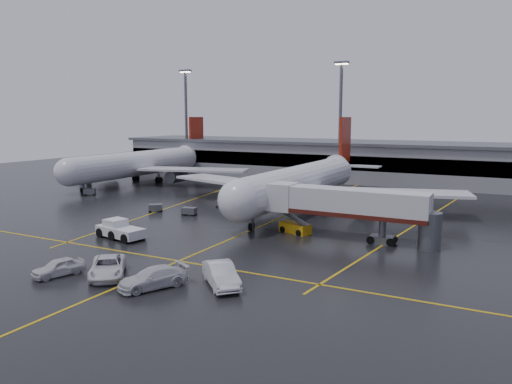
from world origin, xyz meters
The scene contains 22 objects.
ground centered at (0.00, 0.00, 0.00)m, with size 220.00×220.00×0.00m, color black.
apron_line_centre centered at (0.00, 0.00, 0.01)m, with size 0.25×90.00×0.02m, color gold.
apron_line_stop centered at (0.00, -22.00, 0.01)m, with size 60.00×0.25×0.02m, color gold.
apron_line_left centered at (-20.00, 10.00, 0.01)m, with size 0.25×70.00×0.02m, color gold.
apron_line_right centered at (18.00, 10.00, 0.01)m, with size 0.25×70.00×0.02m, color gold.
terminal centered at (0.00, 47.93, 4.32)m, with size 122.00×19.00×8.60m.
light_mast_left centered at (-45.00, 42.00, 14.47)m, with size 3.00×1.20×25.45m.
light_mast_mid centered at (-5.00, 42.00, 14.47)m, with size 3.00×1.20×25.45m.
main_airliner centered at (0.00, 9.70, 4.21)m, with size 48.80×45.60×14.10m.
second_airliner centered at (-42.00, 21.70, 4.21)m, with size 48.80×45.60×14.10m.
jet_bridge centered at (11.87, -6.00, 3.93)m, with size 19.90×3.40×6.05m.
pushback_tractor centered at (-11.68, -17.70, 0.90)m, with size 6.68×3.73×2.26m.
belt_loader centered at (5.36, -5.74, 0.62)m, with size 4.30×2.90×2.52m.
service_van_a centered at (-2.71, -28.72, 0.87)m, with size 2.89×6.26×1.74m, color silver.
service_van_b centered at (2.70, -29.15, 0.85)m, with size 2.37×5.83×1.69m, color silver.
service_van_c centered at (7.45, -26.11, 0.97)m, with size 2.06×5.91×1.95m, color silver.
service_van_d centered at (-6.75, -30.61, 0.78)m, with size 1.84×4.57×1.56m, color silver.
baggage_cart_a centered at (-12.47, -2.76, 0.63)m, with size 2.23×1.69×1.12m.
baggage_cart_b centered at (-18.45, -2.96, 0.63)m, with size 2.38×2.25×1.12m.
baggage_cart_c centered at (-11.37, 4.70, 0.63)m, with size 2.17×1.58×1.12m.
baggage_cart_d centered at (-45.85, 9.22, 0.63)m, with size 2.04×1.37×1.12m.
baggage_cart_e centered at (-39.18, 3.89, 0.63)m, with size 2.38×2.20×1.12m.
Camera 1 is at (28.48, -59.69, 14.01)m, focal length 34.53 mm.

